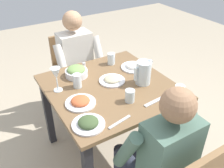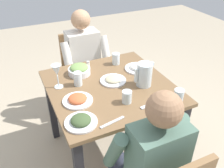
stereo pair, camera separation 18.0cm
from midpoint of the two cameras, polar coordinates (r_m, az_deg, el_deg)
ground_plane at (r=2.44m, az=-2.56°, el=-15.50°), size 8.00×8.00×0.00m
dining_table at (r=2.01m, az=-3.00°, el=-3.33°), size 0.95×0.95×0.75m
chair_near at (r=2.77m, az=-11.00°, el=3.39°), size 0.40×0.40×0.87m
diner_near at (r=2.53m, az=-9.62°, el=4.36°), size 0.48×0.53×1.16m
diner_far at (r=1.58m, az=7.26°, el=-15.76°), size 0.48×0.53×1.16m
water_pitcher at (r=1.93m, az=4.68°, el=2.57°), size 0.16×0.12×0.19m
salad_bowl at (r=2.08m, az=-10.78°, el=2.79°), size 0.19×0.19×0.09m
plate_yoghurt at (r=2.18m, az=2.72°, el=4.10°), size 0.22×0.22×0.05m
plate_rice_curry at (r=1.76m, az=-10.30°, el=-4.17°), size 0.22×0.22×0.05m
plate_dolmas at (r=1.58m, az=-8.85°, el=-9.10°), size 0.21×0.21×0.05m
plate_beans at (r=1.99m, az=-2.59°, el=0.92°), size 0.21×0.21×0.04m
water_glass_near_right at (r=1.93m, az=-10.78°, el=0.66°), size 0.07×0.07×0.11m
water_glass_center at (r=2.24m, az=-2.49°, el=5.86°), size 0.07×0.07×0.10m
water_glass_far_right at (r=1.75m, az=1.25°, el=-2.86°), size 0.07×0.07×0.09m
water_glass_far_left at (r=1.84m, az=12.77°, el=-1.71°), size 0.07×0.07×0.09m
wine_glass at (r=1.88m, az=-15.64°, el=2.06°), size 0.08×0.08×0.20m
salt_shaker at (r=2.20m, az=-8.90°, el=4.26°), size 0.03×0.03×0.05m
fork_near at (r=1.77m, az=6.82°, el=-4.29°), size 0.17×0.04×0.01m
knife_near at (r=1.59m, az=-1.47°, el=-8.95°), size 0.19×0.05×0.01m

